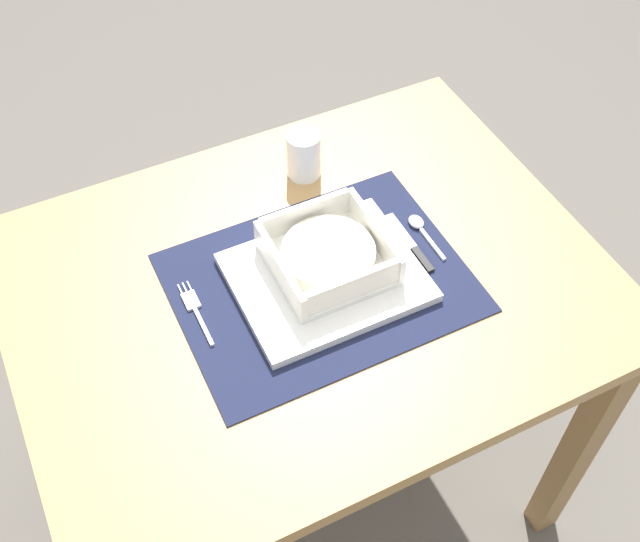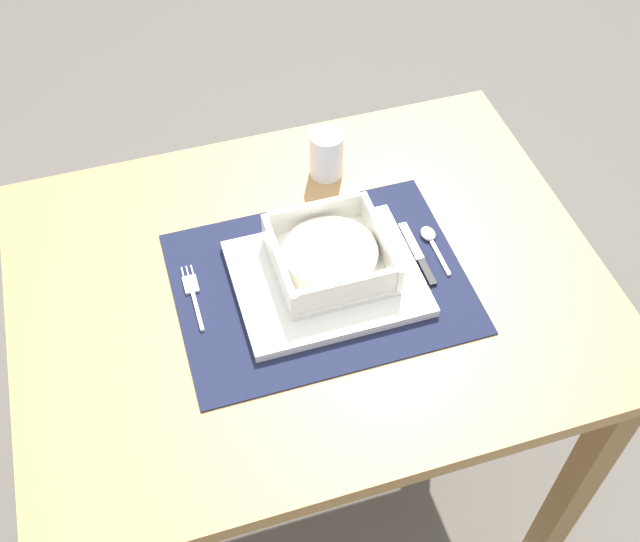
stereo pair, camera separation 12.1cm
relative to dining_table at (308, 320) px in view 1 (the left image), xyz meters
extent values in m
plane|color=#59544C|center=(0.00, 0.00, -0.62)|extent=(6.00, 6.00, 0.00)
cube|color=#B2844C|center=(0.00, 0.00, 0.09)|extent=(0.93, 0.72, 0.03)
cube|color=olive|center=(0.42, -0.31, -0.27)|extent=(0.05, 0.05, 0.70)
cube|color=olive|center=(-0.42, 0.31, -0.27)|extent=(0.05, 0.05, 0.70)
cube|color=olive|center=(0.42, 0.31, -0.27)|extent=(0.05, 0.05, 0.70)
cube|color=#191E38|center=(0.02, -0.01, 0.11)|extent=(0.46, 0.35, 0.00)
cube|color=white|center=(0.03, -0.02, 0.12)|extent=(0.29, 0.23, 0.02)
cube|color=white|center=(0.04, 0.00, 0.13)|extent=(0.18, 0.18, 0.01)
cube|color=white|center=(-0.05, 0.00, 0.16)|extent=(0.01, 0.18, 0.05)
cube|color=white|center=(0.12, 0.00, 0.16)|extent=(0.01, 0.18, 0.05)
cube|color=white|center=(0.04, -0.08, 0.16)|extent=(0.16, 0.01, 0.05)
cube|color=white|center=(0.04, 0.09, 0.16)|extent=(0.16, 0.01, 0.05)
cylinder|color=beige|center=(0.04, 0.00, 0.15)|extent=(0.15, 0.15, 0.03)
cube|color=silver|center=(-0.18, -0.02, 0.11)|extent=(0.01, 0.08, 0.00)
cube|color=silver|center=(-0.18, 0.04, 0.11)|extent=(0.02, 0.04, 0.00)
cylinder|color=silver|center=(-0.19, 0.07, 0.11)|extent=(0.00, 0.02, 0.00)
cylinder|color=silver|center=(-0.18, 0.07, 0.11)|extent=(0.00, 0.02, 0.00)
cylinder|color=silver|center=(-0.17, 0.07, 0.11)|extent=(0.00, 0.02, 0.00)
cube|color=silver|center=(0.22, -0.03, 0.11)|extent=(0.01, 0.07, 0.00)
ellipsoid|color=silver|center=(0.22, 0.03, 0.12)|extent=(0.02, 0.03, 0.01)
cube|color=black|center=(0.18, -0.05, 0.11)|extent=(0.01, 0.06, 0.01)
cube|color=silver|center=(0.18, 0.02, 0.11)|extent=(0.01, 0.08, 0.00)
cylinder|color=white|center=(0.10, 0.23, 0.15)|extent=(0.06, 0.06, 0.09)
cylinder|color=gold|center=(0.10, 0.23, 0.14)|extent=(0.05, 0.05, 0.05)
camera|label=1|loc=(-0.32, -0.71, 1.07)|focal=43.73mm
camera|label=2|loc=(-0.21, -0.75, 1.07)|focal=43.73mm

